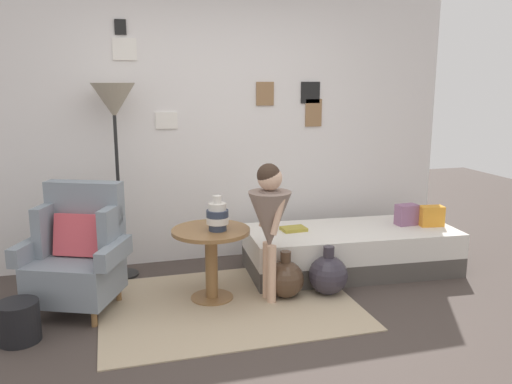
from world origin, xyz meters
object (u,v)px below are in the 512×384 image
at_px(daybed, 351,250).
at_px(demijohn_near, 285,279).
at_px(person_child, 270,215).
at_px(demijohn_far, 328,275).
at_px(magazine_basket, 19,322).
at_px(vase_striped, 217,216).
at_px(floor_lamp, 114,110).
at_px(armchair, 78,254).
at_px(side_table, 211,249).
at_px(book_on_daybed, 294,229).

relative_size(daybed, demijohn_near, 5.00).
bearing_deg(demijohn_near, person_child, -167.43).
xyz_separation_m(demijohn_far, magazine_basket, (-2.34, -0.18, -0.03)).
height_order(vase_striped, demijohn_near, vase_striped).
bearing_deg(floor_lamp, armchair, -118.30).
xyz_separation_m(floor_lamp, person_child, (1.11, -0.90, -0.78)).
bearing_deg(side_table, floor_lamp, 132.43).
relative_size(vase_striped, person_child, 0.25).
xyz_separation_m(vase_striped, person_child, (0.39, -0.11, 0.01)).
bearing_deg(armchair, side_table, -6.71).
relative_size(person_child, magazine_basket, 3.99).
relative_size(side_table, magazine_basket, 2.22).
bearing_deg(demijohn_far, demijohn_near, 174.55).
bearing_deg(side_table, person_child, -20.00).
bearing_deg(floor_lamp, side_table, -47.57).
xyz_separation_m(side_table, person_child, (0.44, -0.16, 0.29)).
bearing_deg(book_on_daybed, person_child, -126.02).
xyz_separation_m(book_on_daybed, demijohn_far, (0.11, -0.56, -0.25)).
height_order(vase_striped, magazine_basket, vase_striped).
bearing_deg(book_on_daybed, magazine_basket, -161.81).
distance_m(vase_striped, demijohn_near, 0.77).
bearing_deg(demijohn_near, floor_lamp, 145.52).
relative_size(vase_striped, floor_lamp, 0.16).
xyz_separation_m(daybed, book_on_daybed, (-0.53, 0.09, 0.22)).
height_order(daybed, demijohn_far, demijohn_far).
relative_size(person_child, demijohn_far, 2.72).
bearing_deg(person_child, demijohn_near, 12.57).
height_order(demijohn_far, magazine_basket, demijohn_far).
height_order(vase_striped, book_on_daybed, vase_striped).
xyz_separation_m(demijohn_near, demijohn_far, (0.36, -0.03, 0.01)).
height_order(armchair, person_child, person_child).
bearing_deg(magazine_basket, floor_lamp, 56.36).
bearing_deg(floor_lamp, magazine_basket, -123.64).
bearing_deg(demijohn_near, armchair, 171.28).
bearing_deg(magazine_basket, demijohn_far, 4.36).
bearing_deg(magazine_basket, daybed, 13.02).
xyz_separation_m(side_table, floor_lamp, (-0.68, 0.74, 1.06)).
xyz_separation_m(floor_lamp, demijohn_near, (1.26, -0.87, -1.33)).
bearing_deg(demijohn_near, demijohn_far, -5.45).
distance_m(side_table, demijohn_near, 0.65).
distance_m(daybed, demijohn_near, 0.89).
distance_m(person_child, magazine_basket, 1.93).
relative_size(daybed, side_table, 3.14).
bearing_deg(side_table, armchair, 173.29).
relative_size(vase_striped, magazine_basket, 0.99).
xyz_separation_m(side_table, vase_striped, (0.04, -0.05, 0.28)).
height_order(daybed, floor_lamp, floor_lamp).
bearing_deg(magazine_basket, side_table, 13.65).
distance_m(armchair, daybed, 2.40).
bearing_deg(floor_lamp, vase_striped, -47.59).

